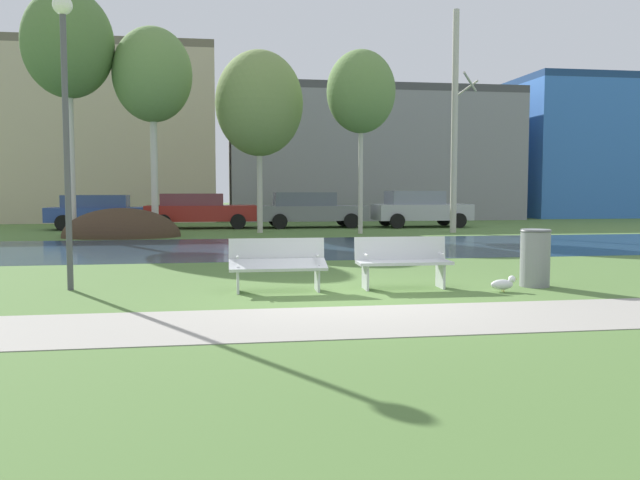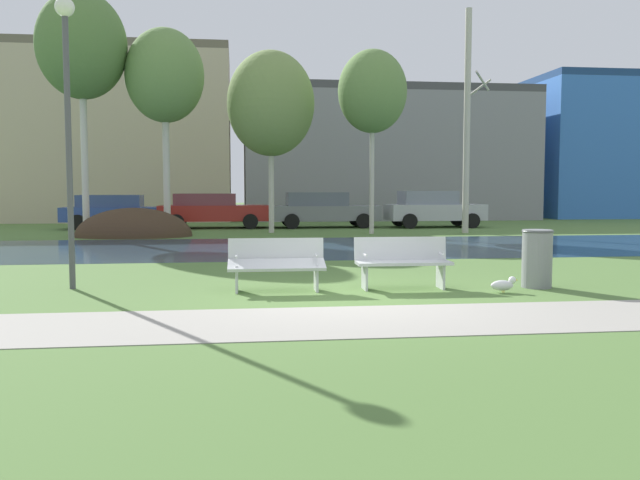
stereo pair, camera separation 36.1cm
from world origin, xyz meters
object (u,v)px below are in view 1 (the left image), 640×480
object	(u,v)px
parked_van_nearest_blue	(103,211)
parked_hatch_third_grey	(310,209)
seagull	(503,284)
parked_wagon_fourth_silver	(420,208)
bench_left	(278,263)
streetlamp	(65,92)
trash_bin	(535,257)
parked_sedan_second_red	(199,210)
bench_right	(403,261)

from	to	relation	value
parked_van_nearest_blue	parked_hatch_third_grey	distance (m)	8.73
seagull	parked_wagon_fourth_silver	xyz separation A→B (m)	(4.24, 18.04, 0.70)
bench_left	parked_hatch_third_grey	distance (m)	18.04
parked_van_nearest_blue	streetlamp	bearing A→B (deg)	-82.70
trash_bin	parked_sedan_second_red	size ratio (longest dim) A/B	0.21
parked_van_nearest_blue	parked_hatch_third_grey	world-z (taller)	parked_hatch_third_grey
parked_sedan_second_red	streetlamp	bearing A→B (deg)	-95.76
parked_van_nearest_blue	trash_bin	bearing A→B (deg)	-60.80
trash_bin	seagull	world-z (taller)	trash_bin
bench_right	seagull	xyz separation A→B (m)	(1.53, -0.64, -0.34)
trash_bin	parked_wagon_fourth_silver	xyz separation A→B (m)	(3.44, 17.54, 0.31)
bench_left	parked_van_nearest_blue	size ratio (longest dim) A/B	0.35
bench_right	streetlamp	distance (m)	6.27
trash_bin	bench_right	bearing A→B (deg)	176.37
bench_left	parked_wagon_fourth_silver	distance (m)	19.11
bench_right	parked_sedan_second_red	size ratio (longest dim) A/B	0.35
seagull	parked_sedan_second_red	world-z (taller)	parked_sedan_second_red
parked_sedan_second_red	parked_wagon_fourth_silver	distance (m)	9.62
streetlamp	parked_hatch_third_grey	size ratio (longest dim) A/B	1.04
trash_bin	parked_van_nearest_blue	xyz separation A→B (m)	(-10.11, 18.08, 0.24)
bench_left	parked_wagon_fourth_silver	world-z (taller)	parked_wagon_fourth_silver
parked_sedan_second_red	parked_van_nearest_blue	bearing A→B (deg)	179.77
bench_right	parked_van_nearest_blue	world-z (taller)	parked_van_nearest_blue
parked_van_nearest_blue	parked_sedan_second_red	xyz separation A→B (m)	(3.95, -0.02, 0.03)
bench_left	parked_sedan_second_red	xyz separation A→B (m)	(-1.69, 17.92, 0.32)
bench_left	trash_bin	xyz separation A→B (m)	(4.47, -0.15, 0.04)
bench_right	streetlamp	size ratio (longest dim) A/B	0.33
bench_right	parked_wagon_fourth_silver	size ratio (longest dim) A/B	0.39
trash_bin	parked_van_nearest_blue	world-z (taller)	parked_van_nearest_blue
bench_right	trash_bin	world-z (taller)	trash_bin
trash_bin	bench_left	bearing A→B (deg)	178.10
seagull	parked_hatch_third_grey	distance (m)	18.44
parked_hatch_third_grey	parked_wagon_fourth_silver	xyz separation A→B (m)	(4.82, -0.38, 0.03)
seagull	parked_sedan_second_red	xyz separation A→B (m)	(-5.36, 18.56, 0.65)
trash_bin	streetlamp	size ratio (longest dim) A/B	0.21
bench_right	bench_left	bearing A→B (deg)	180.00
trash_bin	streetlamp	xyz separation A→B (m)	(-7.90, 0.84, 2.76)
seagull	parked_hatch_third_grey	xyz separation A→B (m)	(-0.58, 18.41, 0.67)
trash_bin	parked_van_nearest_blue	distance (m)	20.71
bench_left	bench_right	bearing A→B (deg)	0.00
bench_left	parked_hatch_third_grey	bearing A→B (deg)	80.13
parked_van_nearest_blue	parked_wagon_fourth_silver	bearing A→B (deg)	-2.27
trash_bin	seagull	xyz separation A→B (m)	(-0.80, -0.50, -0.38)
bench_left	parked_sedan_second_red	world-z (taller)	parked_sedan_second_red
streetlamp	parked_hatch_third_grey	xyz separation A→B (m)	(6.52, 17.08, -2.48)
seagull	streetlamp	distance (m)	7.88
bench_right	streetlamp	xyz separation A→B (m)	(-5.57, 0.69, 2.81)
parked_van_nearest_blue	bench_right	bearing A→B (deg)	-66.56
parked_sedan_second_red	parked_hatch_third_grey	size ratio (longest dim) A/B	1.00
bench_right	parked_sedan_second_red	world-z (taller)	parked_sedan_second_red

